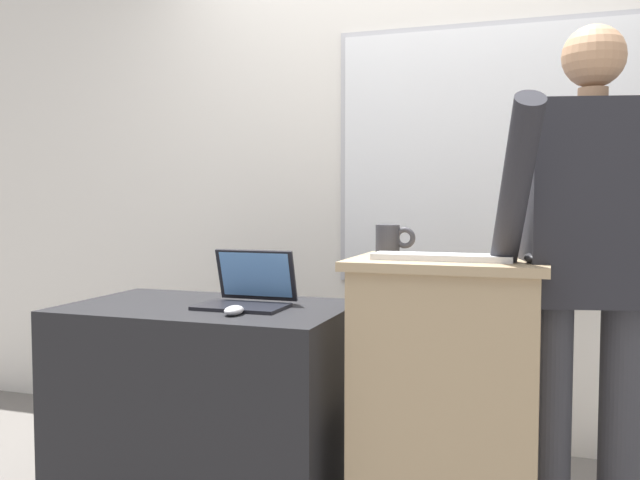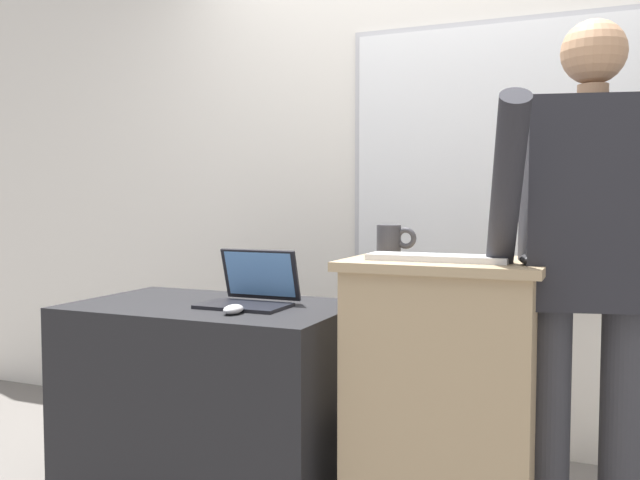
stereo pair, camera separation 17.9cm
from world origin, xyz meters
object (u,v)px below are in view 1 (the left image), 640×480
at_px(lectern_podium, 447,404).
at_px(computer_mouse_by_laptop, 234,310).
at_px(wireless_keyboard, 442,257).
at_px(coffee_mug, 390,239).
at_px(computer_mouse_by_keyboard, 534,258).
at_px(side_desk, 208,404).
at_px(laptop, 249,290).
at_px(person_presenter, 589,261).

xyz_separation_m(lectern_podium, computer_mouse_by_laptop, (-0.73, -0.12, 0.30)).
distance_m(wireless_keyboard, computer_mouse_by_laptop, 0.74).
relative_size(computer_mouse_by_laptop, coffee_mug, 0.68).
relative_size(computer_mouse_by_keyboard, coffee_mug, 0.68).
bearing_deg(wireless_keyboard, side_desk, 173.55).
relative_size(laptop, coffee_mug, 2.23).
relative_size(computer_mouse_by_laptop, computer_mouse_by_keyboard, 1.00).
height_order(lectern_podium, person_presenter, person_presenter).
xyz_separation_m(laptop, wireless_keyboard, (0.75, -0.14, 0.16)).
bearing_deg(laptop, side_desk, -166.39).
height_order(lectern_podium, computer_mouse_by_laptop, lectern_podium).
xyz_separation_m(lectern_podium, wireless_keyboard, (-0.01, -0.06, 0.50)).
bearing_deg(wireless_keyboard, computer_mouse_by_laptop, -174.75).
xyz_separation_m(person_presenter, coffee_mug, (-0.67, 0.14, 0.05)).
height_order(side_desk, person_presenter, person_presenter).
xyz_separation_m(wireless_keyboard, computer_mouse_by_laptop, (-0.71, -0.07, -0.20)).
bearing_deg(laptop, coffee_mug, 8.72).
bearing_deg(computer_mouse_by_keyboard, laptop, 171.43).
relative_size(laptop, computer_mouse_by_laptop, 3.27).
distance_m(laptop, coffee_mug, 0.57).
relative_size(person_presenter, computer_mouse_by_laptop, 17.15).
bearing_deg(computer_mouse_by_keyboard, wireless_keyboard, 177.01).
xyz_separation_m(laptop, coffee_mug, (0.53, 0.08, 0.20)).
relative_size(side_desk, laptop, 3.27).
bearing_deg(person_presenter, coffee_mug, 154.19).
bearing_deg(laptop, computer_mouse_by_keyboard, -8.57).
relative_size(person_presenter, laptop, 5.24).
distance_m(computer_mouse_by_keyboard, coffee_mug, 0.56).
bearing_deg(wireless_keyboard, computer_mouse_by_keyboard, -2.99).
height_order(side_desk, coffee_mug, coffee_mug).
bearing_deg(computer_mouse_by_laptop, lectern_podium, 9.74).
distance_m(side_desk, laptop, 0.48).
bearing_deg(wireless_keyboard, lectern_podium, 77.41).
height_order(lectern_podium, wireless_keyboard, wireless_keyboard).
distance_m(side_desk, computer_mouse_by_keyboard, 1.35).
height_order(side_desk, computer_mouse_by_laptop, computer_mouse_by_laptop).
distance_m(lectern_podium, wireless_keyboard, 0.50).
height_order(wireless_keyboard, computer_mouse_by_laptop, wireless_keyboard).
xyz_separation_m(person_presenter, laptop, (-1.20, 0.06, -0.15)).
bearing_deg(computer_mouse_by_keyboard, coffee_mug, 155.00).
bearing_deg(computer_mouse_by_laptop, wireless_keyboard, 5.25).
distance_m(computer_mouse_by_laptop, computer_mouse_by_keyboard, 1.02).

